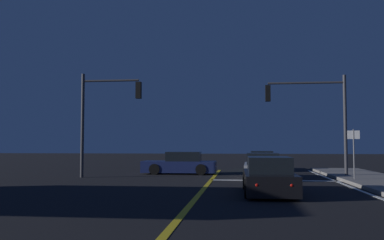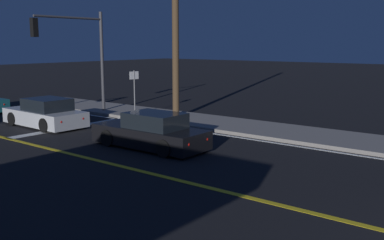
{
  "view_description": "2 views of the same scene",
  "coord_description": "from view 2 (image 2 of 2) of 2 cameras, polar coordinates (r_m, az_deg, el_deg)",
  "views": [
    {
      "loc": [
        1.49,
        -3.57,
        1.77
      ],
      "look_at": [
        -0.9,
        17.08,
        2.99
      ],
      "focal_mm": 39.6,
      "sensor_mm": 36.0,
      "label": 1
    },
    {
      "loc": [
        -9.33,
        0.78,
        3.85
      ],
      "look_at": [
        -0.46,
        7.76,
        1.9
      ],
      "focal_mm": 41.56,
      "sensor_mm": 36.0,
      "label": 2
    }
  ],
  "objects": [
    {
      "name": "sidewalk_right",
      "position": [
        19.74,
        10.8,
        -1.42
      ],
      "size": [
        3.2,
        34.67,
        0.15
      ],
      "primitive_type": "cube",
      "color": "gray",
      "rests_on": "ground"
    },
    {
      "name": "lane_line_center",
      "position": [
        13.42,
        -5.11,
        -6.9
      ],
      "size": [
        0.2,
        32.75,
        0.01
      ],
      "primitive_type": "cube",
      "color": "gold",
      "rests_on": "ground"
    },
    {
      "name": "lane_line_edge_right",
      "position": [
        18.16,
        8.1,
        -2.54
      ],
      "size": [
        0.16,
        32.75,
        0.01
      ],
      "primitive_type": "cube",
      "color": "white",
      "rests_on": "ground"
    },
    {
      "name": "stop_bar",
      "position": [
        21.42,
        -15.24,
        -0.91
      ],
      "size": [
        6.31,
        0.5,
        0.01
      ],
      "primitive_type": "cube",
      "color": "white",
      "rests_on": "ground"
    },
    {
      "name": "car_side_waiting_black",
      "position": [
        16.63,
        -5.3,
        -1.6
      ],
      "size": [
        1.86,
        4.63,
        1.34
      ],
      "rotation": [
        0.0,
        0.0,
        0.01
      ],
      "color": "black",
      "rests_on": "ground"
    },
    {
      "name": "car_parked_curb_silver",
      "position": [
        21.97,
        -18.3,
        0.72
      ],
      "size": [
        2.03,
        4.44,
        1.34
      ],
      "rotation": [
        0.0,
        0.0,
        -0.02
      ],
      "color": "#B2B5BA",
      "rests_on": "ground"
    },
    {
      "name": "traffic_signal_near_right",
      "position": [
        24.34,
        -14.41,
        9.22
      ],
      "size": [
        4.34,
        0.28,
        5.57
      ],
      "rotation": [
        0.0,
        0.0,
        3.14
      ],
      "color": "#38383D",
      "rests_on": "ground"
    },
    {
      "name": "utility_pole_right",
      "position": [
        23.08,
        -2.16,
        14.74
      ],
      "size": [
        1.57,
        0.34,
        11.42
      ],
      "color": "#4C3823",
      "rests_on": "ground"
    },
    {
      "name": "street_sign_corner",
      "position": [
        23.17,
        -7.41,
        4.3
      ],
      "size": [
        0.56,
        0.09,
        2.49
      ],
      "color": "slate",
      "rests_on": "ground"
    }
  ]
}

